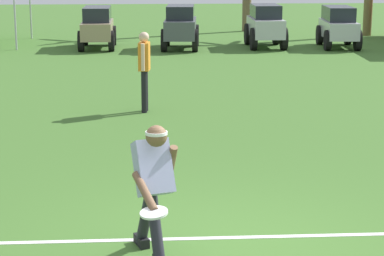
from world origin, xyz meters
TOP-DOWN VIEW (x-y plane):
  - ground_plane at (0.00, 0.00)m, footprint 80.00×80.00m
  - field_line_paint at (0.00, 0.33)m, footprint 20.42×0.18m
  - frisbee_thrower at (-0.75, -0.20)m, footprint 0.48×1.13m
  - frisbee_in_flight at (-0.75, -0.83)m, footprint 0.37×0.37m
  - teammate_near_sideline at (-0.82, 7.11)m, footprint 0.24×0.50m
  - parked_car_slot_a at (-2.33, 17.49)m, footprint 1.14×2.40m
  - parked_car_slot_b at (0.38, 17.15)m, footprint 1.36×2.43m
  - parked_car_slot_c at (3.21, 17.38)m, footprint 1.19×2.36m
  - parked_car_slot_d at (5.61, 17.18)m, footprint 1.32×2.47m

SIDE VIEW (x-z plane):
  - ground_plane at x=0.00m, z-range 0.00..0.00m
  - field_line_paint at x=0.00m, z-range 0.00..0.01m
  - frisbee_in_flight at x=-0.75m, z-range 0.69..0.75m
  - parked_car_slot_a at x=-2.33m, z-range 0.05..1.39m
  - parked_car_slot_d at x=5.61m, z-range 0.05..1.39m
  - parked_car_slot_b at x=0.38m, z-range 0.04..1.44m
  - parked_car_slot_c at x=3.21m, z-range 0.04..1.44m
  - frisbee_thrower at x=-0.75m, z-range 0.09..1.50m
  - teammate_near_sideline at x=-0.82m, z-range 0.16..1.72m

